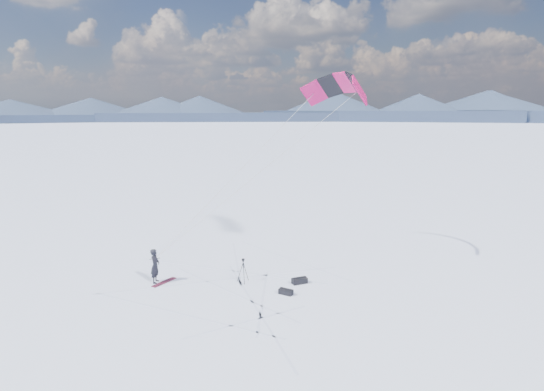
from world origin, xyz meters
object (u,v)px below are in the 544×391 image
object	(u,v)px
tripod	(243,267)
gear_bag_b	(286,292)
snowboard	(164,282)
snowkiter	(156,282)
gear_bag_a	(300,281)

from	to	relation	value
tripod	gear_bag_b	xyz separation A→B (m)	(1.63, -2.23, -0.70)
snowboard	snowkiter	bearing A→B (deg)	115.55
snowkiter	tripod	distance (m)	4.75
snowboard	tripod	distance (m)	4.31
gear_bag_a	snowkiter	bearing A→B (deg)	155.84
gear_bag_a	snowboard	bearing A→B (deg)	156.14
snowkiter	gear_bag_b	bearing A→B (deg)	-99.38
snowkiter	gear_bag_a	bearing A→B (deg)	-87.59
snowboard	gear_bag_a	bearing A→B (deg)	-59.39
snowboard	gear_bag_b	distance (m)	6.64
snowkiter	tripod	world-z (taller)	tripod
snowkiter	snowboard	bearing A→B (deg)	-92.37
gear_bag_b	tripod	bearing A→B (deg)	174.37
gear_bag_a	gear_bag_b	bearing A→B (deg)	-141.26
snowkiter	gear_bag_b	size ratio (longest dim) A/B	2.47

